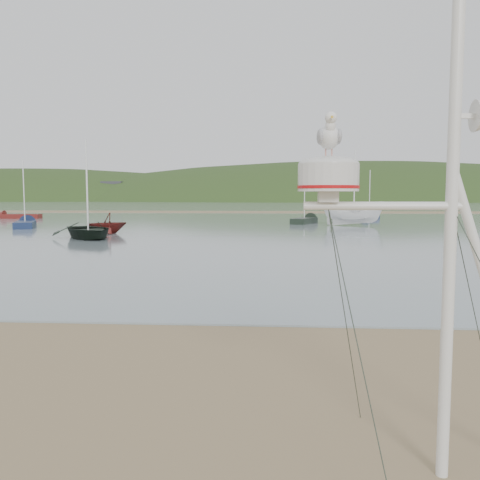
# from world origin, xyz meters

# --- Properties ---
(ground) EXTENTS (560.00, 560.00, 0.00)m
(ground) POSITION_xyz_m (0.00, 0.00, 0.00)
(ground) COLOR olive
(ground) RESTS_ON ground
(water) EXTENTS (560.00, 256.00, 0.04)m
(water) POSITION_xyz_m (0.00, 132.00, 0.02)
(water) COLOR gray
(water) RESTS_ON ground
(sandbar) EXTENTS (560.00, 7.00, 0.07)m
(sandbar) POSITION_xyz_m (0.00, 70.00, 0.07)
(sandbar) COLOR olive
(sandbar) RESTS_ON water
(hill_ridge) EXTENTS (620.00, 180.00, 80.00)m
(hill_ridge) POSITION_xyz_m (18.52, 235.00, -19.70)
(hill_ridge) COLOR #223816
(hill_ridge) RESTS_ON ground
(far_cottages) EXTENTS (294.40, 6.30, 8.00)m
(far_cottages) POSITION_xyz_m (3.00, 196.00, 4.00)
(far_cottages) COLOR white
(far_cottages) RESTS_ON ground
(mast_rig) EXTENTS (2.37, 2.53, 5.35)m
(mast_rig) POSITION_xyz_m (4.11, -1.34, 1.29)
(mast_rig) COLOR silver
(mast_rig) RESTS_ON ground
(boat_dark) EXTENTS (3.38, 2.84, 4.83)m
(boat_dark) POSITION_xyz_m (-8.39, 23.42, 2.46)
(boat_dark) COLOR black
(boat_dark) RESTS_ON water
(boat_red) EXTENTS (2.51, 2.66, 2.65)m
(boat_red) POSITION_xyz_m (-8.52, 27.30, 1.37)
(boat_red) COLOR #5C1815
(boat_red) RESTS_ON water
(boat_white) EXTENTS (2.18, 2.14, 5.23)m
(boat_white) POSITION_xyz_m (9.40, 37.59, 2.66)
(boat_white) COLOR white
(boat_white) RESTS_ON water
(sailboat_blue_near) EXTENTS (3.36, 5.78, 5.68)m
(sailboat_blue_near) POSITION_xyz_m (-17.51, 34.15, 0.30)
(sailboat_blue_near) COLOR #121F41
(sailboat_blue_near) RESTS_ON ground
(sailboat_dark_mid) EXTENTS (3.23, 5.54, 5.45)m
(sailboat_dark_mid) POSITION_xyz_m (5.86, 41.47, 0.30)
(sailboat_dark_mid) COLOR black
(sailboat_dark_mid) RESTS_ON ground
(dinghy_red_far) EXTENTS (5.42, 1.52, 1.31)m
(dinghy_red_far) POSITION_xyz_m (-26.22, 47.92, 0.29)
(dinghy_red_far) COLOR #5C1815
(dinghy_red_far) RESTS_ON ground
(sailboat_blue_far) EXTENTS (1.47, 5.77, 5.76)m
(sailboat_blue_far) POSITION_xyz_m (13.27, 52.94, 0.30)
(sailboat_blue_far) COLOR #121F41
(sailboat_blue_far) RESTS_ON ground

